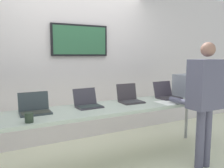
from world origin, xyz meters
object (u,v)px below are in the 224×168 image
laptop_station_3 (130,98)px  laptop_station_4 (167,94)px  coffee_mug (29,118)px  laptop_station_2 (88,103)px  workbench (107,110)px  person (205,93)px  equipment_box (188,85)px  laptop_station_1 (35,108)px

laptop_station_3 → laptop_station_4: bearing=-0.9°
laptop_station_3 → coffee_mug: bearing=-165.6°
laptop_station_2 → workbench: bearing=-27.0°
laptop_station_2 → person: (1.31, -0.74, 0.13)m
person → workbench: bearing=150.1°
equipment_box → laptop_station_4: 0.46m
laptop_station_1 → laptop_station_2: size_ratio=1.06×
equipment_box → laptop_station_2: (-1.76, 0.03, -0.12)m
laptop_station_1 → laptop_station_3: (1.30, 0.01, 0.00)m
workbench → equipment_box: equipment_box is taller
laptop_station_4 → coffee_mug: 2.12m
workbench → laptop_station_1: laptop_station_1 is taller
laptop_station_2 → coffee_mug: size_ratio=3.37×
equipment_box → laptop_station_1: bearing=179.5°
laptop_station_4 → laptop_station_3: bearing=179.1°
equipment_box → laptop_station_2: equipment_box is taller
coffee_mug → workbench: bearing=14.0°
equipment_box → person: person is taller
workbench → person: (1.08, -0.62, 0.23)m
workbench → laptop_station_2: 0.27m
laptop_station_3 → laptop_station_4: 0.67m
workbench → laptop_station_4: bearing=5.5°
coffee_mug → laptop_station_2: bearing=25.2°
equipment_box → laptop_station_3: equipment_box is taller
laptop_station_2 → laptop_station_3: laptop_station_3 is taller
laptop_station_3 → person: size_ratio=0.20×
laptop_station_2 → person: 1.51m
laptop_station_1 → laptop_station_2: laptop_station_1 is taller
laptop_station_2 → laptop_station_4: bearing=-0.5°
laptop_station_4 → laptop_station_1: bearing=179.9°
workbench → equipment_box: 1.55m
laptop_station_1 → laptop_station_2: (0.66, 0.01, -0.00)m
laptop_station_4 → laptop_station_2: bearing=179.5°
laptop_station_4 → workbench: bearing=-174.5°
laptop_station_1 → laptop_station_4: 1.97m
equipment_box → coffee_mug: equipment_box is taller
workbench → laptop_station_4: size_ratio=10.54×
laptop_station_4 → person: person is taller
equipment_box → laptop_station_1: equipment_box is taller
workbench → laptop_station_2: bearing=153.0°
workbench → laptop_station_4: 1.10m
laptop_station_3 → laptop_station_4: (0.67, -0.01, -0.00)m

